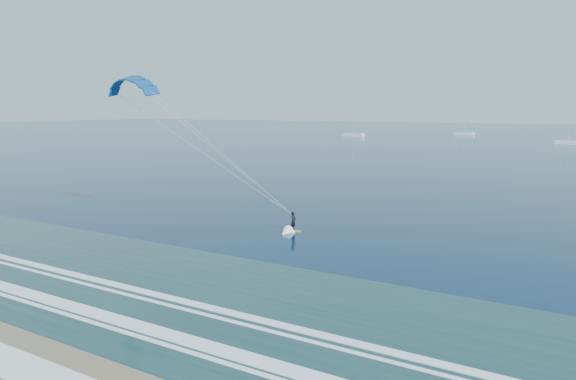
% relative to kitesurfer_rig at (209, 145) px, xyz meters
% --- Properties ---
extents(ground, '(900.00, 900.00, 0.00)m').
position_rel_kitesurfer_rig_xyz_m(ground, '(10.41, -25.98, -8.23)').
color(ground, '#082648').
rests_on(ground, ground).
extents(kitesurfer_rig, '(19.99, 7.59, 16.02)m').
position_rel_kitesurfer_rig_xyz_m(kitesurfer_rig, '(0.00, 0.00, 0.00)').
color(kitesurfer_rig, gold).
rests_on(kitesurfer_rig, ground).
extents(sailboat_0, '(9.58, 2.40, 13.03)m').
position_rel_kitesurfer_rig_xyz_m(sailboat_0, '(-56.36, 168.23, -7.54)').
color(sailboat_0, white).
rests_on(sailboat_0, ground).
extents(sailboat_1, '(8.66, 2.40, 11.68)m').
position_rel_kitesurfer_rig_xyz_m(sailboat_1, '(-17.08, 203.29, -7.55)').
color(sailboat_1, white).
rests_on(sailboat_1, ground).
extents(sailboat_2, '(8.22, 2.40, 11.47)m').
position_rel_kitesurfer_rig_xyz_m(sailboat_2, '(26.08, 158.05, -7.55)').
color(sailboat_2, white).
rests_on(sailboat_2, ground).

